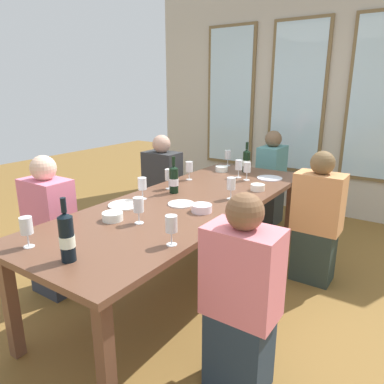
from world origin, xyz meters
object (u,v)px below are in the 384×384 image
at_px(tasting_bowl_0, 258,187).
at_px(white_plate_0, 126,205).
at_px(wine_glass_1, 142,184).
at_px(seated_person_0, 51,230).
at_px(wine_glass_7, 189,168).
at_px(seated_person_2, 163,189).
at_px(seated_person_4, 271,181).
at_px(wine_glass_0, 171,225).
at_px(wine_glass_6, 26,227).
at_px(tasting_bowl_1, 113,216).
at_px(wine_glass_8, 138,205).
at_px(seated_person_3, 317,221).
at_px(wine_bottle_2, 174,179).
at_px(wine_bottle_0, 67,237).
at_px(seated_person_1, 241,301).
at_px(wine_glass_5, 247,168).
at_px(dining_table, 188,207).
at_px(wine_glass_2, 239,166).
at_px(wine_bottle_1, 246,161).
at_px(tasting_bowl_2, 202,208).
at_px(tasting_bowl_3, 222,169).
at_px(wine_glass_4, 169,176).
at_px(wine_glass_3, 231,185).
at_px(white_plate_1, 181,204).
at_px(wine_glass_9, 228,155).

bearing_deg(tasting_bowl_0, white_plate_0, -125.05).
bearing_deg(wine_glass_1, seated_person_0, -136.64).
xyz_separation_m(wine_glass_7, seated_person_0, (-0.48, -1.20, -0.33)).
relative_size(seated_person_2, seated_person_4, 1.00).
bearing_deg(wine_glass_0, wine_glass_6, -144.09).
xyz_separation_m(tasting_bowl_1, wine_glass_0, (0.56, -0.09, 0.09)).
height_order(wine_glass_8, seated_person_3, seated_person_3).
relative_size(wine_bottle_2, wine_glass_6, 1.76).
distance_m(wine_glass_1, seated_person_4, 1.95).
height_order(wine_bottle_0, wine_glass_0, wine_bottle_0).
distance_m(seated_person_0, seated_person_3, 2.13).
height_order(white_plate_0, seated_person_1, seated_person_1).
bearing_deg(wine_glass_5, dining_table, -97.77).
xyz_separation_m(tasting_bowl_0, wine_glass_2, (-0.34, 0.31, 0.09)).
bearing_deg(seated_person_1, wine_bottle_1, 115.38).
height_order(wine_bottle_1, wine_bottle_2, wine_bottle_1).
bearing_deg(wine_glass_1, tasting_bowl_2, 0.54).
bearing_deg(wine_bottle_1, seated_person_1, -64.62).
distance_m(tasting_bowl_0, seated_person_0, 1.71).
xyz_separation_m(wine_glass_7, seated_person_2, (-0.48, 0.19, -0.33)).
relative_size(tasting_bowl_3, seated_person_0, 0.12).
bearing_deg(tasting_bowl_0, wine_bottle_0, -98.62).
distance_m(dining_table, seated_person_2, 1.10).
xyz_separation_m(tasting_bowl_1, seated_person_3, (0.99, 1.31, -0.24)).
distance_m(wine_glass_4, wine_glass_6, 1.37).
distance_m(dining_table, tasting_bowl_1, 0.67).
relative_size(tasting_bowl_1, wine_glass_7, 0.79).
xyz_separation_m(tasting_bowl_3, wine_glass_5, (0.38, -0.19, 0.09)).
bearing_deg(wine_glass_3, white_plate_1, -126.08).
distance_m(white_plate_1, tasting_bowl_1, 0.55).
height_order(tasting_bowl_2, seated_person_0, seated_person_0).
bearing_deg(wine_bottle_2, seated_person_0, -128.85).
distance_m(wine_bottle_2, tasting_bowl_0, 0.72).
distance_m(dining_table, wine_glass_3, 0.38).
distance_m(wine_glass_1, seated_person_1, 1.30).
relative_size(wine_glass_9, seated_person_3, 0.16).
xyz_separation_m(wine_glass_0, seated_person_4, (-0.40, 2.45, -0.33)).
height_order(wine_bottle_2, wine_glass_9, wine_bottle_2).
distance_m(wine_glass_5, seated_person_1, 1.72).
xyz_separation_m(tasting_bowl_1, wine_glass_1, (-0.15, 0.46, 0.09)).
xyz_separation_m(dining_table, wine_glass_6, (-0.24, -1.20, 0.18)).
relative_size(white_plate_0, wine_glass_8, 1.49).
height_order(tasting_bowl_3, wine_glass_9, wine_glass_9).
bearing_deg(seated_person_0, wine_bottle_2, 51.15).
xyz_separation_m(wine_glass_2, wine_glass_8, (0.02, -1.45, 0.00)).
xyz_separation_m(wine_glass_9, seated_person_2, (-0.48, -0.57, -0.34)).
height_order(wine_bottle_2, wine_glass_7, wine_bottle_2).
bearing_deg(tasting_bowl_1, wine_glass_6, -98.46).
distance_m(wine_bottle_2, wine_glass_0, 1.03).
height_order(wine_glass_7, seated_person_2, seated_person_2).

